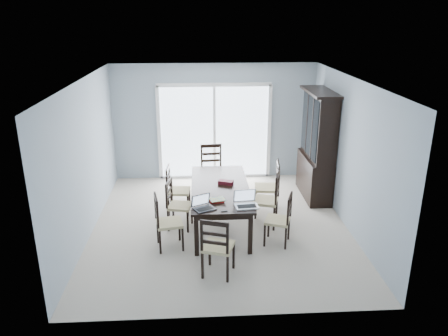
{
  "coord_description": "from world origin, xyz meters",
  "views": [
    {
      "loc": [
        -0.35,
        -7.05,
        3.61
      ],
      "look_at": [
        0.07,
        0.0,
        1.1
      ],
      "focal_mm": 35.0,
      "sensor_mm": 36.0,
      "label": 1
    }
  ],
  "objects_px": {
    "chair_left_far": "(174,185)",
    "chair_end_near": "(217,241)",
    "chair_right_near": "(283,214)",
    "laptop_dark": "(205,206)",
    "chair_right_mid": "(271,194)",
    "dining_table": "(220,191)",
    "cell_phone": "(224,211)",
    "china_hutch": "(317,146)",
    "chair_left_mid": "(175,199)",
    "hot_tub": "(200,142)",
    "chair_left_near": "(163,216)",
    "game_box": "(226,182)",
    "chair_end_far": "(212,164)",
    "chair_right_far": "(272,181)",
    "laptop_silver": "(247,203)"
  },
  "relations": [
    {
      "from": "chair_right_near",
      "to": "game_box",
      "type": "height_order",
      "value": "chair_right_near"
    },
    {
      "from": "chair_left_far",
      "to": "dining_table",
      "type": "bearing_deg",
      "value": 57.3
    },
    {
      "from": "cell_phone",
      "to": "game_box",
      "type": "relative_size",
      "value": 0.38
    },
    {
      "from": "china_hutch",
      "to": "chair_left_mid",
      "type": "distance_m",
      "value": 3.13
    },
    {
      "from": "chair_right_far",
      "to": "chair_end_near",
      "type": "relative_size",
      "value": 1.05
    },
    {
      "from": "chair_right_near",
      "to": "game_box",
      "type": "bearing_deg",
      "value": 65.94
    },
    {
      "from": "dining_table",
      "to": "chair_left_mid",
      "type": "relative_size",
      "value": 2.16
    },
    {
      "from": "china_hutch",
      "to": "chair_right_far",
      "type": "distance_m",
      "value": 1.29
    },
    {
      "from": "chair_right_mid",
      "to": "laptop_silver",
      "type": "xyz_separation_m",
      "value": [
        -0.52,
        -0.83,
        0.21
      ]
    },
    {
      "from": "hot_tub",
      "to": "chair_left_mid",
      "type": "bearing_deg",
      "value": -97.22
    },
    {
      "from": "china_hutch",
      "to": "chair_left_near",
      "type": "relative_size",
      "value": 2.08
    },
    {
      "from": "china_hutch",
      "to": "chair_left_mid",
      "type": "height_order",
      "value": "china_hutch"
    },
    {
      "from": "chair_left_near",
      "to": "hot_tub",
      "type": "relative_size",
      "value": 0.47
    },
    {
      "from": "chair_left_near",
      "to": "hot_tub",
      "type": "height_order",
      "value": "chair_left_near"
    },
    {
      "from": "chair_left_far",
      "to": "chair_end_near",
      "type": "distance_m",
      "value": 2.35
    },
    {
      "from": "chair_left_near",
      "to": "laptop_dark",
      "type": "distance_m",
      "value": 0.72
    },
    {
      "from": "dining_table",
      "to": "chair_right_near",
      "type": "relative_size",
      "value": 2.17
    },
    {
      "from": "chair_end_near",
      "to": "laptop_silver",
      "type": "distance_m",
      "value": 0.93
    },
    {
      "from": "hot_tub",
      "to": "chair_right_far",
      "type": "bearing_deg",
      "value": -66.03
    },
    {
      "from": "chair_left_near",
      "to": "chair_right_far",
      "type": "xyz_separation_m",
      "value": [
        1.95,
        1.32,
        0.04
      ]
    },
    {
      "from": "chair_left_far",
      "to": "chair_end_far",
      "type": "xyz_separation_m",
      "value": [
        0.75,
        0.95,
        0.07
      ]
    },
    {
      "from": "chair_right_near",
      "to": "cell_phone",
      "type": "distance_m",
      "value": 1.04
    },
    {
      "from": "chair_left_near",
      "to": "laptop_silver",
      "type": "distance_m",
      "value": 1.34
    },
    {
      "from": "game_box",
      "to": "chair_end_near",
      "type": "bearing_deg",
      "value": -97.88
    },
    {
      "from": "chair_end_near",
      "to": "chair_end_far",
      "type": "relative_size",
      "value": 0.92
    },
    {
      "from": "laptop_dark",
      "to": "china_hutch",
      "type": "bearing_deg",
      "value": 16.15
    },
    {
      "from": "china_hutch",
      "to": "laptop_dark",
      "type": "relative_size",
      "value": 5.84
    },
    {
      "from": "dining_table",
      "to": "china_hutch",
      "type": "height_order",
      "value": "china_hutch"
    },
    {
      "from": "chair_left_mid",
      "to": "cell_phone",
      "type": "distance_m",
      "value": 1.3
    },
    {
      "from": "game_box",
      "to": "chair_right_near",
      "type": "bearing_deg",
      "value": -43.61
    },
    {
      "from": "hot_tub",
      "to": "laptop_dark",
      "type": "bearing_deg",
      "value": -89.39
    },
    {
      "from": "china_hutch",
      "to": "cell_phone",
      "type": "bearing_deg",
      "value": -131.81
    },
    {
      "from": "china_hutch",
      "to": "chair_right_near",
      "type": "distance_m",
      "value": 2.28
    },
    {
      "from": "chair_left_near",
      "to": "laptop_silver",
      "type": "relative_size",
      "value": 2.74
    },
    {
      "from": "china_hutch",
      "to": "laptop_dark",
      "type": "bearing_deg",
      "value": -136.84
    },
    {
      "from": "chair_right_near",
      "to": "chair_right_far",
      "type": "bearing_deg",
      "value": 18.45
    },
    {
      "from": "chair_left_mid",
      "to": "chair_right_mid",
      "type": "distance_m",
      "value": 1.69
    },
    {
      "from": "chair_end_far",
      "to": "laptop_silver",
      "type": "distance_m",
      "value": 2.49
    },
    {
      "from": "laptop_dark",
      "to": "hot_tub",
      "type": "distance_m",
      "value": 4.54
    },
    {
      "from": "chair_right_near",
      "to": "laptop_dark",
      "type": "relative_size",
      "value": 2.68
    },
    {
      "from": "chair_left_far",
      "to": "china_hutch",
      "type": "bearing_deg",
      "value": 106.27
    },
    {
      "from": "chair_end_far",
      "to": "laptop_dark",
      "type": "bearing_deg",
      "value": 79.87
    },
    {
      "from": "chair_right_mid",
      "to": "dining_table",
      "type": "bearing_deg",
      "value": 104.54
    },
    {
      "from": "laptop_silver",
      "to": "chair_left_near",
      "type": "bearing_deg",
      "value": 167.45
    },
    {
      "from": "chair_left_far",
      "to": "chair_end_near",
      "type": "bearing_deg",
      "value": 21.49
    },
    {
      "from": "chair_right_mid",
      "to": "chair_end_far",
      "type": "distance_m",
      "value": 1.89
    },
    {
      "from": "chair_right_mid",
      "to": "china_hutch",
      "type": "bearing_deg",
      "value": -24.89
    },
    {
      "from": "chair_end_far",
      "to": "cell_phone",
      "type": "xyz_separation_m",
      "value": [
        0.1,
        -2.58,
        0.13
      ]
    },
    {
      "from": "chair_left_mid",
      "to": "laptop_silver",
      "type": "height_order",
      "value": "chair_left_mid"
    },
    {
      "from": "chair_left_near",
      "to": "chair_left_mid",
      "type": "relative_size",
      "value": 1.04
    }
  ]
}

